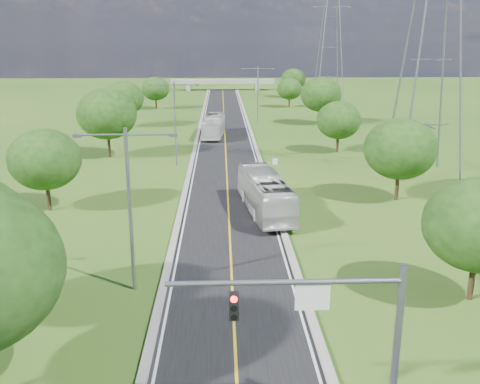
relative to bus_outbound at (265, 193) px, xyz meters
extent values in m
plane|color=#285016|center=(-3.20, 33.43, -1.77)|extent=(260.00, 260.00, 0.00)
cube|color=black|center=(-3.20, 39.43, -1.74)|extent=(8.00, 150.00, 0.06)
cube|color=gray|center=(-7.45, 39.43, -1.66)|extent=(0.50, 150.00, 0.22)
cube|color=gray|center=(1.05, 39.43, -1.66)|extent=(0.50, 150.00, 0.22)
cylinder|color=slate|center=(2.60, -27.57, 1.83)|extent=(0.28, 0.28, 7.20)
cylinder|color=slate|center=(-1.60, -27.57, 4.83)|extent=(8.40, 0.20, 0.20)
cube|color=black|center=(-3.40, -27.57, 3.93)|extent=(0.35, 0.28, 1.05)
cylinder|color=#FF140C|center=(-3.40, -27.73, 4.28)|extent=(0.24, 0.06, 0.24)
cube|color=white|center=(-0.60, -27.57, 4.23)|extent=(1.25, 0.06, 1.00)
cylinder|color=slate|center=(2.00, 11.43, -0.57)|extent=(0.08, 0.08, 2.40)
cube|color=white|center=(2.00, 11.40, 0.23)|extent=(0.55, 0.04, 0.70)
cube|color=gray|center=(-13.20, 113.43, -0.77)|extent=(1.20, 3.00, 2.00)
cube|color=gray|center=(6.80, 113.43, -0.77)|extent=(1.20, 3.00, 2.00)
cube|color=gray|center=(-3.20, 113.43, 0.83)|extent=(30.00, 3.00, 1.20)
cylinder|color=slate|center=(-9.20, -14.57, 3.23)|extent=(0.22, 0.22, 10.00)
cylinder|color=slate|center=(-10.60, -14.57, 7.83)|extent=(2.80, 0.12, 0.12)
cylinder|color=slate|center=(-7.80, -14.57, 7.83)|extent=(2.80, 0.12, 0.12)
cube|color=slate|center=(-11.90, -14.57, 7.78)|extent=(0.50, 0.25, 0.18)
cube|color=slate|center=(-6.50, -14.57, 7.78)|extent=(0.50, 0.25, 0.18)
cylinder|color=slate|center=(-9.20, 18.43, 3.23)|extent=(0.22, 0.22, 10.00)
cylinder|color=slate|center=(-10.60, 18.43, 7.83)|extent=(2.80, 0.12, 0.12)
cylinder|color=slate|center=(-7.80, 18.43, 7.83)|extent=(2.80, 0.12, 0.12)
cube|color=slate|center=(-11.90, 18.43, 7.78)|extent=(0.50, 0.25, 0.18)
cube|color=slate|center=(-6.50, 18.43, 7.78)|extent=(0.50, 0.25, 0.18)
cylinder|color=slate|center=(2.80, 51.43, 3.23)|extent=(0.22, 0.22, 10.00)
cylinder|color=slate|center=(1.40, 51.43, 7.83)|extent=(2.80, 0.12, 0.12)
cylinder|color=slate|center=(4.20, 51.43, 7.83)|extent=(2.80, 0.12, 0.12)
cube|color=slate|center=(0.10, 51.43, 7.78)|extent=(0.50, 0.25, 0.18)
cube|color=slate|center=(5.50, 51.43, 7.78)|extent=(0.50, 0.25, 0.18)
cube|color=slate|center=(22.80, 88.43, 20.07)|extent=(9.00, 0.25, 0.25)
cylinder|color=black|center=(-19.20, 1.43, -0.42)|extent=(0.36, 0.36, 2.70)
ellipsoid|color=#1A390F|center=(-19.20, 1.43, 2.88)|extent=(6.30, 6.30, 5.36)
cylinder|color=black|center=(-18.20, 23.43, -0.15)|extent=(0.36, 0.36, 3.24)
ellipsoid|color=#1A390F|center=(-18.20, 23.43, 3.81)|extent=(7.56, 7.56, 6.43)
cylinder|color=black|center=(-20.20, 47.43, -0.33)|extent=(0.36, 0.36, 2.88)
ellipsoid|color=#1A390F|center=(-20.20, 47.43, 3.19)|extent=(6.72, 6.72, 5.71)
cylinder|color=black|center=(-17.70, 71.43, -0.51)|extent=(0.36, 0.36, 2.52)
ellipsoid|color=#1A390F|center=(-17.70, 71.43, 2.57)|extent=(5.88, 5.88, 5.00)
cylinder|color=black|center=(10.80, -16.57, -0.42)|extent=(0.36, 0.36, 2.70)
ellipsoid|color=#1A390F|center=(10.80, -16.57, 2.88)|extent=(6.30, 6.30, 5.36)
cylinder|color=black|center=(12.80, 3.43, -0.33)|extent=(0.36, 0.36, 2.88)
ellipsoid|color=#1A390F|center=(12.80, 3.43, 3.19)|extent=(6.72, 6.72, 5.71)
cylinder|color=black|center=(11.80, 25.43, -0.51)|extent=(0.36, 0.36, 2.52)
ellipsoid|color=#1A390F|center=(11.80, 25.43, 2.57)|extent=(5.88, 5.88, 5.00)
cylinder|color=black|center=(13.80, 49.43, -0.24)|extent=(0.36, 0.36, 3.06)
ellipsoid|color=#1A390F|center=(13.80, 49.43, 3.50)|extent=(7.14, 7.14, 6.07)
cylinder|color=black|center=(11.30, 73.43, -0.60)|extent=(0.36, 0.36, 2.34)
ellipsoid|color=#1A390F|center=(11.30, 73.43, 2.26)|extent=(5.46, 5.46, 4.64)
cylinder|color=black|center=(14.80, 93.43, -0.42)|extent=(0.36, 0.36, 2.70)
ellipsoid|color=#1A390F|center=(14.80, 93.43, 2.88)|extent=(6.30, 6.30, 5.36)
imported|color=beige|center=(0.00, 0.00, 0.00)|extent=(4.42, 12.54, 3.42)
imported|color=silver|center=(-4.90, 37.82, -0.09)|extent=(3.59, 11.77, 3.23)
camera|label=1|loc=(-3.79, -44.65, 13.11)|focal=40.00mm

